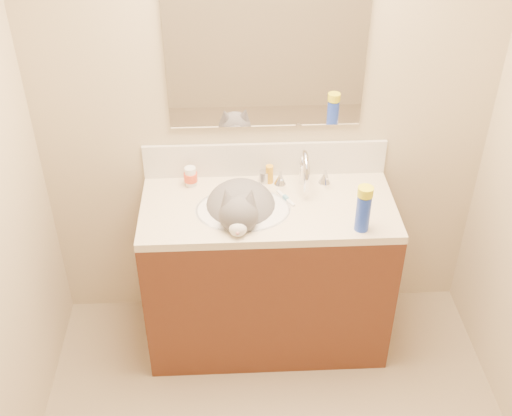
{
  "coord_description": "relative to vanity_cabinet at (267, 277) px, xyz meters",
  "views": [
    {
      "loc": [
        -0.18,
        -1.47,
        2.6
      ],
      "look_at": [
        -0.06,
        0.92,
        0.88
      ],
      "focal_mm": 45.0,
      "sensor_mm": 36.0,
      "label": 1
    }
  ],
  "objects": [
    {
      "name": "spray_can",
      "position": [
        0.4,
        -0.2,
        0.54
      ],
      "size": [
        0.08,
        0.08,
        0.18
      ],
      "primitive_type": "cylinder",
      "rotation": [
        0.0,
        0.0,
        0.37
      ],
      "color": "#1C3AC4",
      "rests_on": "counter_slab"
    },
    {
      "name": "toothbrush",
      "position": [
        0.09,
        0.04,
        0.46
      ],
      "size": [
        0.08,
        0.13,
        0.01
      ],
      "primitive_type": "cube",
      "rotation": [
        0.0,
        0.0,
        0.49
      ],
      "color": "white",
      "rests_on": "counter_slab"
    },
    {
      "name": "basin",
      "position": [
        -0.12,
        -0.03,
        0.38
      ],
      "size": [
        0.45,
        0.36,
        0.14
      ],
      "primitive_type": "ellipsoid",
      "color": "white",
      "rests_on": "vanity_cabinet"
    },
    {
      "name": "amber_bottle",
      "position": [
        0.02,
        0.19,
        0.5
      ],
      "size": [
        0.05,
        0.05,
        0.09
      ],
      "primitive_type": "cylinder",
      "rotation": [
        0.0,
        0.0,
        0.42
      ],
      "color": "gold",
      "rests_on": "counter_slab"
    },
    {
      "name": "cat",
      "position": [
        -0.13,
        -0.02,
        0.44
      ],
      "size": [
        0.39,
        0.49,
        0.35
      ],
      "rotation": [
        0.0,
        0.0,
        -0.08
      ],
      "color": "#525052",
      "rests_on": "basin"
    },
    {
      "name": "silver_jar",
      "position": [
        -0.01,
        0.2,
        0.48
      ],
      "size": [
        0.06,
        0.06,
        0.06
      ],
      "primitive_type": "cylinder",
      "rotation": [
        0.0,
        0.0,
        -0.1
      ],
      "color": "#B7B7BC",
      "rests_on": "counter_slab"
    },
    {
      "name": "counter_slab",
      "position": [
        0.0,
        0.0,
        0.43
      ],
      "size": [
        1.2,
        0.55,
        0.04
      ],
      "primitive_type": "cube",
      "color": "beige",
      "rests_on": "vanity_cabinet"
    },
    {
      "name": "room_shell",
      "position": [
        0.0,
        -0.97,
        1.08
      ],
      "size": [
        2.24,
        2.54,
        2.52
      ],
      "color": "#BDAD8D",
      "rests_on": "ground"
    },
    {
      "name": "mirror",
      "position": [
        0.0,
        0.26,
        1.13
      ],
      "size": [
        0.9,
        0.02,
        0.8
      ],
      "primitive_type": "cube",
      "color": "white",
      "rests_on": "room_shell"
    },
    {
      "name": "vanity_cabinet",
      "position": [
        0.0,
        0.0,
        0.0
      ],
      "size": [
        1.2,
        0.55,
        0.82
      ],
      "primitive_type": "cube",
      "color": "#4C2414",
      "rests_on": "ground"
    },
    {
      "name": "pill_bottle",
      "position": [
        -0.37,
        0.19,
        0.5
      ],
      "size": [
        0.06,
        0.06,
        0.1
      ],
      "primitive_type": "cylinder",
      "rotation": [
        0.0,
        0.0,
        -0.1
      ],
      "color": "white",
      "rests_on": "counter_slab"
    },
    {
      "name": "faucet",
      "position": [
        0.18,
        0.14,
        0.54
      ],
      "size": [
        0.28,
        0.2,
        0.21
      ],
      "color": "silver",
      "rests_on": "counter_slab"
    },
    {
      "name": "pill_label",
      "position": [
        -0.37,
        0.19,
        0.5
      ],
      "size": [
        0.07,
        0.07,
        0.04
      ],
      "primitive_type": "cylinder",
      "rotation": [
        0.0,
        0.0,
        -0.1
      ],
      "color": "#E14625",
      "rests_on": "pill_bottle"
    },
    {
      "name": "toothbrush_head",
      "position": [
        0.09,
        0.04,
        0.46
      ],
      "size": [
        0.03,
        0.04,
        0.02
      ],
      "primitive_type": "cube",
      "rotation": [
        0.0,
        0.0,
        0.49
      ],
      "color": "#5BA0C1",
      "rests_on": "counter_slab"
    },
    {
      "name": "backsplash",
      "position": [
        0.0,
        0.26,
        0.54
      ],
      "size": [
        1.2,
        0.02,
        0.18
      ],
      "primitive_type": "cube",
      "color": "silver",
      "rests_on": "counter_slab"
    },
    {
      "name": "spray_cap",
      "position": [
        0.4,
        -0.2,
        0.65
      ],
      "size": [
        0.09,
        0.09,
        0.04
      ],
      "primitive_type": "cylinder",
      "rotation": [
        0.0,
        0.0,
        0.37
      ],
      "color": "yellow",
      "rests_on": "spray_can"
    }
  ]
}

